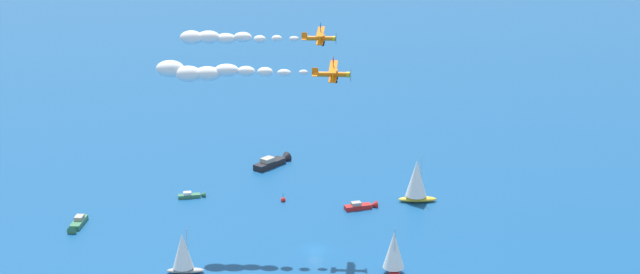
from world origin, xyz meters
name	(u,v)px	position (x,y,z in m)	size (l,w,h in m)	color
ground_plane	(315,250)	(0.00, 0.00, 0.00)	(2000.00, 2000.00, 0.00)	navy
motorboat_near_centre	(274,162)	(-36.99, -35.02, 0.87)	(11.44, 4.39, 3.24)	black
motorboat_far_port	(77,224)	(16.22, -48.49, 0.63)	(8.03, 5.58, 2.32)	#33704C
sailboat_far_stbd	(394,252)	(1.14, 17.75, 4.28)	(7.05, 6.00, 9.37)	#B21E1E
motorboat_offshore	(362,206)	(-23.66, -2.51, 0.58)	(6.81, 6.25, 2.14)	#B21E1E
sailboat_ahead	(417,181)	(-33.42, 5.77, 5.01)	(6.78, 8.45, 10.99)	gold
motorboat_mid_cluster	(193,195)	(-9.45, -38.40, 0.49)	(5.41, 5.61, 1.80)	#33704C
sailboat_outer_ring_a	(183,253)	(21.32, -15.69, 4.09)	(5.53, 6.89, 8.97)	#9E9993
marker_buoy	(283,200)	(-18.07, -19.64, 0.39)	(1.10, 1.10, 2.10)	red
biplane_lead	(320,38)	(-9.43, -4.59, 40.35)	(7.08, 7.04, 3.62)	orange
wingwalker_lead	(320,27)	(-9.29, -4.50, 42.54)	(0.86, 0.51, 1.77)	#1E4CB2
smoke_trail_lead	(217,38)	(0.16, -22.49, 40.13)	(13.34, 21.53, 2.95)	white
biplane_wingman	(333,74)	(7.51, 8.32, 38.41)	(7.08, 7.04, 3.62)	orange
wingwalker_wingman	(333,61)	(7.66, 8.41, 40.59)	(0.86, 0.51, 1.77)	red
smoke_trail_wingman	(202,72)	(18.03, -12.01, 38.37)	(14.06, 25.08, 3.82)	white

